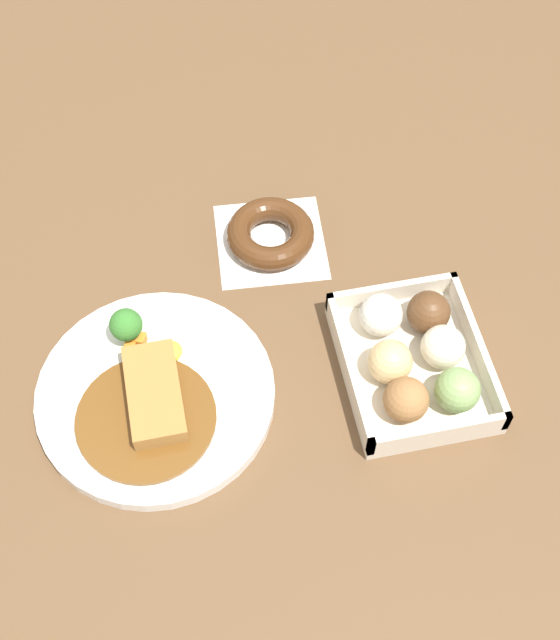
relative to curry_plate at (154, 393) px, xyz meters
name	(u,v)px	position (x,y,z in m)	size (l,w,h in m)	color
ground_plane	(268,388)	(0.01, 0.13, -0.01)	(1.60, 1.60, 0.00)	brown
curry_plate	(154,393)	(0.00, 0.00, 0.00)	(0.28, 0.28, 0.07)	white
donut_box	(415,358)	(0.02, 0.31, 0.01)	(0.20, 0.16, 0.06)	beige
chocolate_ring_donut	(271,234)	(-0.20, 0.18, 0.00)	(0.15, 0.15, 0.03)	white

